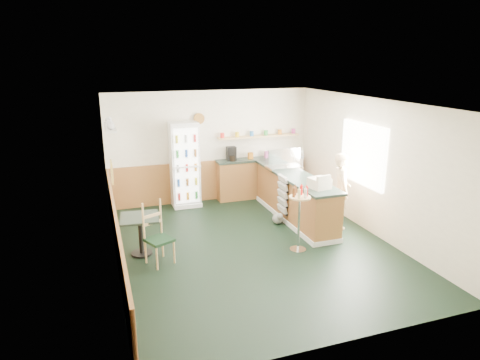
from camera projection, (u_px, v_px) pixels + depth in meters
name	position (u px, v px, depth m)	size (l,w,h in m)	color
ground	(254.00, 247.00, 8.08)	(6.00, 6.00, 0.00)	black
room_envelope	(231.00, 161.00, 8.26)	(5.04, 6.02, 2.72)	white
service_counter	(295.00, 199.00, 9.35)	(0.68, 3.01, 1.01)	#A47235
back_counter	(259.00, 176.00, 10.85)	(2.24, 0.42, 1.69)	#A47235
drinks_fridge	(185.00, 165.00, 10.07)	(0.66, 0.55, 2.01)	white
display_case	(284.00, 159.00, 9.68)	(0.78, 0.41, 0.44)	silver
cash_register	(319.00, 183.00, 8.24)	(0.34, 0.36, 0.20)	beige
shopkeeper	(341.00, 191.00, 8.83)	(0.53, 0.38, 1.59)	tan
condiment_stand	(299.00, 210.00, 7.73)	(0.39, 0.39, 1.22)	silver
newspaper_rack	(283.00, 194.00, 9.07)	(0.09, 0.41, 0.83)	black
cafe_table	(140.00, 228.00, 7.63)	(0.72, 0.72, 0.73)	black
cafe_chair	(158.00, 231.00, 7.36)	(0.54, 0.55, 1.10)	black
dog_doorstop	(278.00, 218.00, 9.15)	(0.23, 0.29, 0.27)	gray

